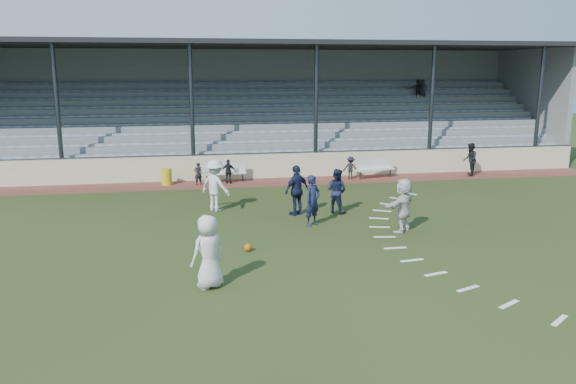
# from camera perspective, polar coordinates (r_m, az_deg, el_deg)

# --- Properties ---
(ground) EXTENTS (90.00, 90.00, 0.00)m
(ground) POSITION_cam_1_polar(r_m,az_deg,el_deg) (16.55, 1.51, -6.26)
(ground) COLOR #283616
(ground) RESTS_ON ground
(cinder_track) EXTENTS (34.00, 2.00, 0.02)m
(cinder_track) POSITION_cam_1_polar(r_m,az_deg,el_deg) (26.58, -2.99, 0.97)
(cinder_track) COLOR brown
(cinder_track) RESTS_ON ground
(retaining_wall) EXTENTS (34.00, 0.18, 1.20)m
(retaining_wall) POSITION_cam_1_polar(r_m,az_deg,el_deg) (27.49, -3.27, 2.61)
(retaining_wall) COLOR beige
(retaining_wall) RESTS_ON ground
(bench_left) EXTENTS (2.03, 0.61, 0.95)m
(bench_left) POSITION_cam_1_polar(r_m,az_deg,el_deg) (26.68, -6.46, 2.21)
(bench_left) COLOR silver
(bench_left) RESTS_ON cinder_track
(bench_right) EXTENTS (2.04, 0.87, 0.95)m
(bench_right) POSITION_cam_1_polar(r_m,az_deg,el_deg) (27.88, 8.81, 2.59)
(bench_right) COLOR silver
(bench_right) RESTS_ON cinder_track
(trash_bin) EXTENTS (0.48, 0.48, 0.77)m
(trash_bin) POSITION_cam_1_polar(r_m,az_deg,el_deg) (26.50, -12.23, 1.54)
(trash_bin) COLOR gold
(trash_bin) RESTS_ON cinder_track
(football) EXTENTS (0.23, 0.23, 0.23)m
(football) POSITION_cam_1_polar(r_m,az_deg,el_deg) (16.75, -4.08, -5.63)
(football) COLOR #C2570B
(football) RESTS_ON ground
(player_white_lead) EXTENTS (1.07, 0.96, 1.84)m
(player_white_lead) POSITION_cam_1_polar(r_m,az_deg,el_deg) (13.94, -8.09, -6.02)
(player_white_lead) COLOR silver
(player_white_lead) RESTS_ON ground
(player_navy_lead) EXTENTS (0.77, 0.72, 1.76)m
(player_navy_lead) POSITION_cam_1_polar(r_m,az_deg,el_deg) (19.21, 2.52, -0.87)
(player_navy_lead) COLOR #151B3B
(player_navy_lead) RESTS_ON ground
(player_navy_mid) EXTENTS (1.03, 1.02, 1.67)m
(player_navy_mid) POSITION_cam_1_polar(r_m,az_deg,el_deg) (20.98, 4.96, 0.12)
(player_navy_mid) COLOR #151B3B
(player_navy_mid) RESTS_ON ground
(player_white_wing) EXTENTS (1.43, 1.39, 1.96)m
(player_white_wing) POSITION_cam_1_polar(r_m,az_deg,el_deg) (21.33, -7.40, 0.66)
(player_white_wing) COLOR silver
(player_white_wing) RESTS_ON ground
(player_navy_wing) EXTENTS (1.17, 0.96, 1.86)m
(player_navy_wing) POSITION_cam_1_polar(r_m,az_deg,el_deg) (20.57, 0.91, 0.19)
(player_navy_wing) COLOR #151B3B
(player_navy_wing) RESTS_ON ground
(player_white_back) EXTENTS (1.60, 1.50, 1.79)m
(player_white_back) POSITION_cam_1_polar(r_m,az_deg,el_deg) (18.87, 11.61, -1.31)
(player_white_back) COLOR silver
(player_white_back) RESTS_ON ground
(official) EXTENTS (0.91, 0.99, 1.65)m
(official) POSITION_cam_1_polar(r_m,az_deg,el_deg) (29.45, 18.00, 3.16)
(official) COLOR black
(official) RESTS_ON cinder_track
(sub_left_near) EXTENTS (0.44, 0.35, 1.04)m
(sub_left_near) POSITION_cam_1_polar(r_m,az_deg,el_deg) (26.20, -9.12, 1.85)
(sub_left_near) COLOR black
(sub_left_near) RESTS_ON cinder_track
(sub_left_far) EXTENTS (0.72, 0.45, 1.14)m
(sub_left_far) POSITION_cam_1_polar(r_m,az_deg,el_deg) (26.32, -6.05, 2.09)
(sub_left_far) COLOR black
(sub_left_far) RESTS_ON cinder_track
(sub_right) EXTENTS (0.81, 0.63, 1.09)m
(sub_right) POSITION_cam_1_polar(r_m,az_deg,el_deg) (27.45, 6.38, 2.47)
(sub_right) COLOR black
(sub_right) RESTS_ON cinder_track
(grandstand) EXTENTS (34.60, 9.00, 6.61)m
(grandstand) POSITION_cam_1_polar(r_m,az_deg,el_deg) (31.92, -4.30, 6.88)
(grandstand) COLOR gray
(grandstand) RESTS_ON ground
(penalty_arc) EXTENTS (3.89, 14.63, 0.01)m
(penalty_arc) POSITION_cam_1_polar(r_m,az_deg,el_deg) (17.79, 14.68, -5.30)
(penalty_arc) COLOR white
(penalty_arc) RESTS_ON ground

